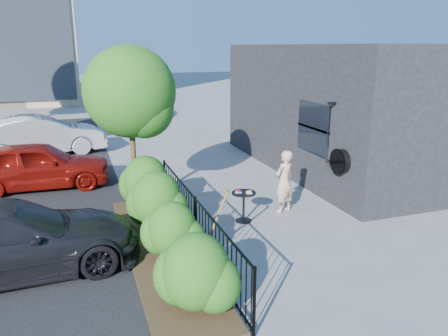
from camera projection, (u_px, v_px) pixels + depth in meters
name	position (u px, v px, depth m)	size (l,w,h in m)	color
ground	(264.00, 237.00, 9.33)	(120.00, 120.00, 0.00)	gray
shop_building	(360.00, 106.00, 14.62)	(6.22, 9.00, 4.00)	black
fence	(195.00, 222.00, 8.71)	(0.05, 6.05, 1.10)	black
planting_bed	(162.00, 251.00, 8.62)	(1.30, 6.00, 0.08)	#382616
shrubs	(165.00, 217.00, 8.57)	(1.10, 5.60, 1.24)	#155914
patio_tree	(133.00, 98.00, 10.39)	(2.20, 2.20, 3.94)	#3F2B19
cafe_table	(244.00, 201.00, 10.06)	(0.56, 0.56, 0.76)	black
woman	(284.00, 182.00, 10.60)	(0.56, 0.37, 1.55)	tan
shovel	(215.00, 227.00, 8.33)	(0.54, 0.18, 1.40)	brown
car_red	(38.00, 165.00, 12.42)	(1.60, 3.98, 1.36)	maroon
car_silver	(41.00, 136.00, 16.17)	(1.58, 4.52, 1.49)	#BBBBC1
car_darkgrey	(6.00, 240.00, 7.64)	(1.88, 4.62, 1.34)	black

